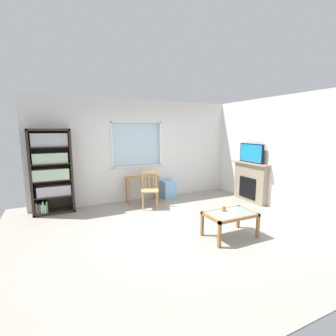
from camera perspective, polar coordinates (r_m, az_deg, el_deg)
The scene contains 11 objects.
ground at distance 5.02m, azimuth 1.65°, elevation -13.90°, with size 6.54×5.52×0.02m, color #9E9389.
wall_back_with_window at distance 6.74m, azimuth -7.04°, elevation 3.93°, with size 5.54×0.15×2.73m.
wall_right at distance 6.45m, azimuth 24.77°, elevation 3.07°, with size 0.12×4.72×2.73m, color silver.
bookshelf at distance 6.19m, azimuth -25.82°, elevation -0.21°, with size 0.90×0.38×1.97m.
desk_under_window at distance 6.52m, azimuth -6.14°, elevation -3.13°, with size 0.89×0.41×0.70m.
wooden_chair at distance 6.08m, azimuth -4.34°, elevation -5.07°, with size 0.53×0.52×0.90m.
plastic_drawer_unit at distance 6.93m, azimuth 0.04°, elevation -5.09°, with size 0.35×0.40×0.50m, color #72ADDB.
fireplace at distance 6.96m, azimuth 18.79°, elevation -3.10°, with size 0.26×1.17×1.07m.
tv at distance 6.83m, azimuth 19.02°, elevation 3.32°, with size 0.06×0.81×0.51m.
coffee_table at distance 4.62m, azimuth 14.40°, elevation -11.04°, with size 0.90×0.57×0.46m.
sippy_cup at distance 4.65m, azimuth 13.02°, elevation -9.30°, with size 0.07×0.07×0.09m, color orange.
Camera 1 is at (-2.10, -4.11, 1.96)m, focal length 25.88 mm.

